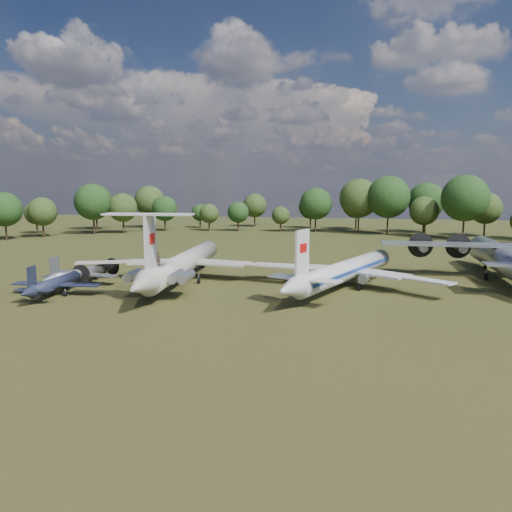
% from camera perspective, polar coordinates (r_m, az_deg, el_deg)
% --- Properties ---
extents(ground, '(300.00, 300.00, 0.00)m').
position_cam_1_polar(ground, '(72.75, -4.89, -3.40)').
color(ground, '#263A13').
rests_on(ground, ground).
extents(il62_airliner, '(36.78, 46.48, 4.38)m').
position_cam_1_polar(il62_airliner, '(76.37, -8.15, -1.23)').
color(il62_airliner, beige).
rests_on(il62_airliner, ground).
extents(tu104_jet, '(42.34, 47.71, 3.94)m').
position_cam_1_polar(tu104_jet, '(71.92, 10.31, -2.04)').
color(tu104_jet, silver).
rests_on(tu104_jet, ground).
extents(an12_transport, '(36.51, 40.79, 5.36)m').
position_cam_1_polar(an12_transport, '(85.47, 26.40, -0.67)').
color(an12_transport, '#919498').
rests_on(an12_transport, ground).
extents(small_prop_west, '(12.87, 16.95, 2.39)m').
position_cam_1_polar(small_prop_west, '(71.10, -21.96, -3.26)').
color(small_prop_west, black).
rests_on(small_prop_west, ground).
extents(small_prop_northwest, '(14.78, 17.92, 2.31)m').
position_cam_1_polar(small_prop_northwest, '(78.27, -19.34, -2.15)').
color(small_prop_northwest, '#9FA2A7').
rests_on(small_prop_northwest, ground).
extents(person_on_il62, '(0.73, 0.54, 1.81)m').
position_cam_1_polar(person_on_il62, '(64.33, -11.13, -0.28)').
color(person_on_il62, brown).
rests_on(person_on_il62, il62_airliner).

